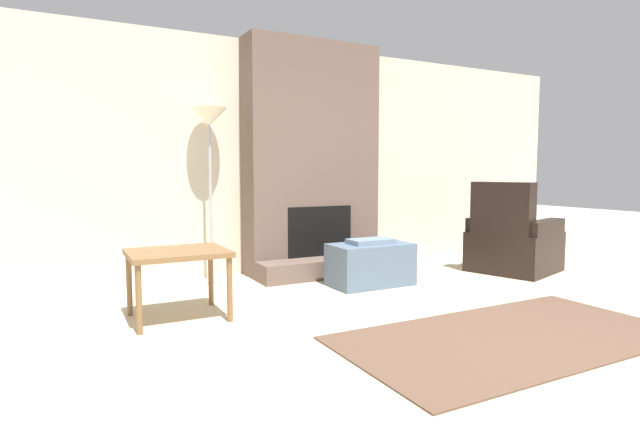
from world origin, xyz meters
TOP-DOWN VIEW (x-y plane):
  - ground_plane at (0.00, 0.00)m, footprint 24.00×24.00m
  - wall_back at (0.00, 3.42)m, footprint 8.07×0.06m
  - fireplace at (0.00, 3.15)m, footprint 1.56×0.76m
  - ottoman at (0.19, 2.23)m, footprint 0.82×0.46m
  - armchair at (1.99, 2.04)m, footprint 1.08×1.05m
  - side_table at (-1.78, 1.97)m, footprint 0.74×0.61m
  - floor_lamp_left at (-1.19, 3.15)m, footprint 0.36×0.36m
  - area_rug at (0.17, 0.43)m, footprint 2.47×1.25m

SIDE VIEW (x-z plane):
  - ground_plane at x=0.00m, z-range 0.00..0.00m
  - area_rug at x=0.17m, z-range 0.00..0.01m
  - ottoman at x=0.19m, z-range -0.02..0.46m
  - armchair at x=1.99m, z-range -0.21..0.83m
  - side_table at x=-1.78m, z-range 0.20..0.74m
  - fireplace at x=0.00m, z-range -0.08..2.52m
  - wall_back at x=0.00m, z-range 0.00..2.60m
  - floor_lamp_left at x=-1.19m, z-range 0.69..2.49m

